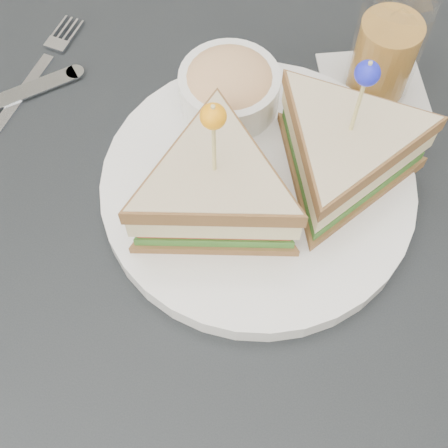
% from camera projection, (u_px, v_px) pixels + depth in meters
% --- Properties ---
extents(ground_plane, '(3.50, 3.50, 0.00)m').
position_uv_depth(ground_plane, '(218.00, 416.00, 1.24)').
color(ground_plane, '#3F3833').
extents(table, '(0.80, 0.80, 0.75)m').
position_uv_depth(table, '(213.00, 288.00, 0.65)').
color(table, black).
rests_on(table, ground).
extents(plate_meal, '(0.39, 0.39, 0.18)m').
position_uv_depth(plate_meal, '(269.00, 167.00, 0.57)').
color(plate_meal, white).
rests_on(plate_meal, table).
extents(cutlery_fork, '(0.05, 0.17, 0.00)m').
position_uv_depth(cutlery_fork, '(41.00, 66.00, 0.69)').
color(cutlery_fork, white).
rests_on(cutlery_fork, table).
extents(drink_set, '(0.14, 0.14, 0.14)m').
position_uv_depth(drink_set, '(386.00, 48.00, 0.62)').
color(drink_set, silver).
rests_on(drink_set, table).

